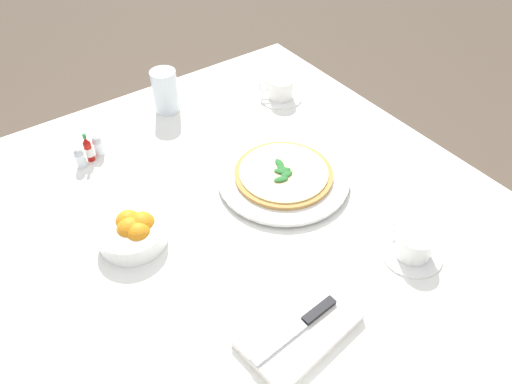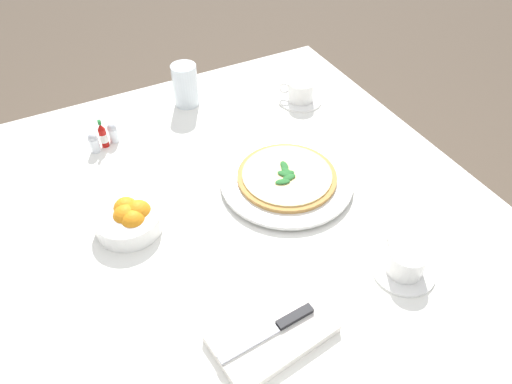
{
  "view_description": "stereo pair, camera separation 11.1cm",
  "coord_description": "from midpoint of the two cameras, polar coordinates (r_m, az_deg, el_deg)",
  "views": [
    {
      "loc": [
        0.37,
        0.64,
        1.52
      ],
      "look_at": [
        -0.09,
        -0.01,
        0.74
      ],
      "focal_mm": 33.03,
      "sensor_mm": 36.0,
      "label": 1
    },
    {
      "loc": [
        0.28,
        0.7,
        1.52
      ],
      "look_at": [
        -0.09,
        -0.01,
        0.74
      ],
      "focal_mm": 33.03,
      "sensor_mm": 36.0,
      "label": 2
    }
  ],
  "objects": [
    {
      "name": "ground_plane",
      "position": [
        1.69,
        -4.44,
        -20.03
      ],
      "size": [
        8.0,
        8.0,
        0.0
      ],
      "primitive_type": "plane",
      "color": "brown"
    },
    {
      "name": "dining_table",
      "position": [
        1.18,
        -6.04,
        -7.07
      ],
      "size": [
        1.22,
        1.22,
        0.72
      ],
      "color": "white",
      "rests_on": "ground_plane"
    },
    {
      "name": "pizza_plate",
      "position": [
        1.16,
        0.59,
        1.67
      ],
      "size": [
        0.33,
        0.33,
        0.02
      ],
      "color": "white",
      "rests_on": "dining_table"
    },
    {
      "name": "pizza",
      "position": [
        1.15,
        0.6,
        2.18
      ],
      "size": [
        0.24,
        0.24,
        0.02
      ],
      "color": "#C68E47",
      "rests_on": "pizza_plate"
    },
    {
      "name": "coffee_cup_far_right",
      "position": [
        1.45,
        0.75,
        12.18
      ],
      "size": [
        0.13,
        0.13,
        0.07
      ],
      "color": "white",
      "rests_on": "dining_table"
    },
    {
      "name": "coffee_cup_far_left",
      "position": [
        1.03,
        15.62,
        -6.45
      ],
      "size": [
        0.13,
        0.13,
        0.06
      ],
      "color": "white",
      "rests_on": "dining_table"
    },
    {
      "name": "water_glass_near_right",
      "position": [
        1.42,
        -13.16,
        11.47
      ],
      "size": [
        0.07,
        0.07,
        0.13
      ],
      "color": "white",
      "rests_on": "dining_table"
    },
    {
      "name": "napkin_folded",
      "position": [
        0.9,
        1.59,
        -16.54
      ],
      "size": [
        0.23,
        0.16,
        0.02
      ],
      "rotation": [
        0.0,
        0.0,
        0.13
      ],
      "color": "white",
      "rests_on": "dining_table"
    },
    {
      "name": "dinner_knife",
      "position": [
        0.89,
        1.47,
        -16.2
      ],
      "size": [
        0.2,
        0.03,
        0.01
      ],
      "rotation": [
        0.0,
        0.0,
        0.07
      ],
      "color": "silver",
      "rests_on": "napkin_folded"
    },
    {
      "name": "citrus_bowl",
      "position": [
        1.07,
        -17.55,
        -4.69
      ],
      "size": [
        0.15,
        0.15,
        0.07
      ],
      "color": "white",
      "rests_on": "dining_table"
    },
    {
      "name": "hot_sauce_bottle",
      "position": [
        1.3,
        -21.98,
        4.69
      ],
      "size": [
        0.02,
        0.02,
        0.08
      ],
      "color": "#B7140F",
      "rests_on": "dining_table"
    },
    {
      "name": "salt_shaker",
      "position": [
        1.3,
        -22.87,
        3.68
      ],
      "size": [
        0.03,
        0.03,
        0.06
      ],
      "color": "white",
      "rests_on": "dining_table"
    },
    {
      "name": "pepper_shaker",
      "position": [
        1.32,
        -20.91,
        5.09
      ],
      "size": [
        0.03,
        0.03,
        0.06
      ],
      "color": "white",
      "rests_on": "dining_table"
    }
  ]
}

